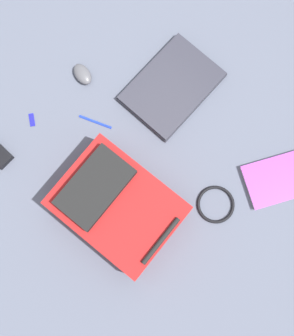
# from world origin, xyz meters

# --- Properties ---
(ground_plane) EXTENTS (3.33, 3.33, 0.00)m
(ground_plane) POSITION_xyz_m (0.00, 0.00, 0.00)
(ground_plane) COLOR #4C5160
(backpack) EXTENTS (0.39, 0.47, 0.18)m
(backpack) POSITION_xyz_m (0.13, 0.02, 0.08)
(backpack) COLOR maroon
(backpack) RESTS_ON ground_plane
(laptop) EXTENTS (0.40, 0.31, 0.03)m
(laptop) POSITION_xyz_m (-0.31, -0.22, 0.02)
(laptop) COLOR #24242C
(laptop) RESTS_ON ground_plane
(book_red) EXTENTS (0.29, 0.24, 0.02)m
(book_red) POSITION_xyz_m (-0.40, 0.30, 0.01)
(book_red) COLOR silver
(book_red) RESTS_ON ground_plane
(computer_mouse) EXTENTS (0.06, 0.10, 0.03)m
(computer_mouse) POSITION_xyz_m (-0.07, -0.47, 0.02)
(computer_mouse) COLOR #4C4C51
(computer_mouse) RESTS_ON ground_plane
(cable_coil) EXTENTS (0.14, 0.14, 0.01)m
(cable_coil) POSITION_xyz_m (-0.16, 0.23, 0.01)
(cable_coil) COLOR black
(cable_coil) RESTS_ON ground_plane
(pen_black) EXTENTS (0.08, 0.12, 0.01)m
(pen_black) POSITION_xyz_m (0.00, -0.29, 0.00)
(pen_black) COLOR #1933B2
(pen_black) RESTS_ON ground_plane
(usb_stick) EXTENTS (0.04, 0.05, 0.01)m
(usb_stick) POSITION_xyz_m (0.19, -0.45, 0.00)
(usb_stick) COLOR #191999
(usb_stick) RESTS_ON ground_plane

